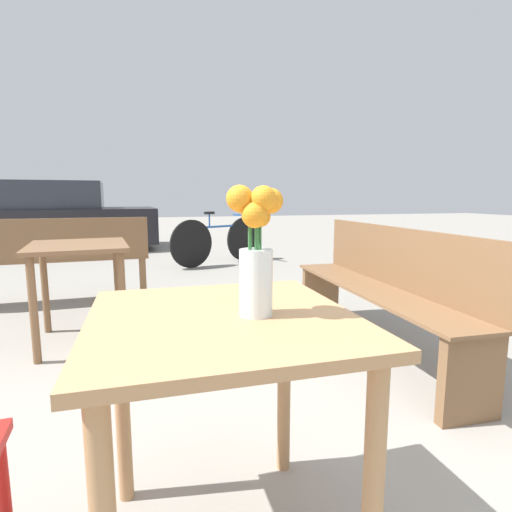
{
  "coord_description": "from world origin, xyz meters",
  "views": [
    {
      "loc": [
        -0.2,
        -1.04,
        1.05
      ],
      "look_at": [
        0.09,
        -0.03,
        0.9
      ],
      "focal_mm": 28.0,
      "sensor_mm": 36.0,
      "label": 1
    }
  ],
  "objects_px": {
    "table_front": "(223,359)",
    "bench_near": "(384,283)",
    "flower_vase": "(256,250)",
    "table_back": "(79,262)",
    "parked_car": "(36,218)",
    "bicycle": "(220,240)",
    "bench_middle": "(52,257)"
  },
  "relations": [
    {
      "from": "table_front",
      "to": "bench_middle",
      "type": "bearing_deg",
      "value": 108.15
    },
    {
      "from": "table_front",
      "to": "flower_vase",
      "type": "relative_size",
      "value": 2.14
    },
    {
      "from": "table_front",
      "to": "bicycle",
      "type": "bearing_deg",
      "value": 79.18
    },
    {
      "from": "bicycle",
      "to": "parked_car",
      "type": "height_order",
      "value": "parked_car"
    },
    {
      "from": "bench_middle",
      "to": "table_back",
      "type": "relative_size",
      "value": 2.2
    },
    {
      "from": "flower_vase",
      "to": "bench_middle",
      "type": "height_order",
      "value": "flower_vase"
    },
    {
      "from": "flower_vase",
      "to": "parked_car",
      "type": "bearing_deg",
      "value": 106.33
    },
    {
      "from": "bench_near",
      "to": "table_back",
      "type": "height_order",
      "value": "bench_near"
    },
    {
      "from": "table_back",
      "to": "parked_car",
      "type": "xyz_separation_m",
      "value": [
        -1.5,
        5.54,
        0.05
      ]
    },
    {
      "from": "bicycle",
      "to": "parked_car",
      "type": "distance_m",
      "value": 3.98
    },
    {
      "from": "table_back",
      "to": "parked_car",
      "type": "bearing_deg",
      "value": 105.14
    },
    {
      "from": "flower_vase",
      "to": "bench_near",
      "type": "height_order",
      "value": "flower_vase"
    },
    {
      "from": "table_front",
      "to": "bench_near",
      "type": "bearing_deg",
      "value": 42.73
    },
    {
      "from": "flower_vase",
      "to": "bicycle",
      "type": "relative_size",
      "value": 0.22
    },
    {
      "from": "flower_vase",
      "to": "table_back",
      "type": "height_order",
      "value": "flower_vase"
    },
    {
      "from": "parked_car",
      "to": "table_back",
      "type": "bearing_deg",
      "value": -74.86
    },
    {
      "from": "table_front",
      "to": "bicycle",
      "type": "height_order",
      "value": "bicycle"
    },
    {
      "from": "parked_car",
      "to": "bicycle",
      "type": "bearing_deg",
      "value": -38.33
    },
    {
      "from": "bench_near",
      "to": "table_back",
      "type": "bearing_deg",
      "value": 159.1
    },
    {
      "from": "table_front",
      "to": "bench_near",
      "type": "height_order",
      "value": "bench_near"
    },
    {
      "from": "flower_vase",
      "to": "table_front",
      "type": "bearing_deg",
      "value": 157.53
    },
    {
      "from": "flower_vase",
      "to": "bench_middle",
      "type": "relative_size",
      "value": 0.19
    },
    {
      "from": "table_front",
      "to": "parked_car",
      "type": "height_order",
      "value": "parked_car"
    },
    {
      "from": "bench_middle",
      "to": "table_back",
      "type": "height_order",
      "value": "bench_middle"
    },
    {
      "from": "bench_middle",
      "to": "bicycle",
      "type": "height_order",
      "value": "bench_middle"
    },
    {
      "from": "bench_middle",
      "to": "flower_vase",
      "type": "bearing_deg",
      "value": -70.68
    },
    {
      "from": "flower_vase",
      "to": "bench_middle",
      "type": "xyz_separation_m",
      "value": [
        -1.13,
        3.22,
        -0.44
      ]
    },
    {
      "from": "bench_near",
      "to": "bicycle",
      "type": "xyz_separation_m",
      "value": [
        -0.38,
        3.84,
        -0.1
      ]
    },
    {
      "from": "bench_near",
      "to": "bicycle",
      "type": "height_order",
      "value": "bench_near"
    },
    {
      "from": "table_front",
      "to": "bench_near",
      "type": "distance_m",
      "value": 1.85
    },
    {
      "from": "table_front",
      "to": "bicycle",
      "type": "distance_m",
      "value": 5.19
    },
    {
      "from": "flower_vase",
      "to": "bench_near",
      "type": "xyz_separation_m",
      "value": [
        1.27,
        1.29,
        -0.44
      ]
    }
  ]
}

